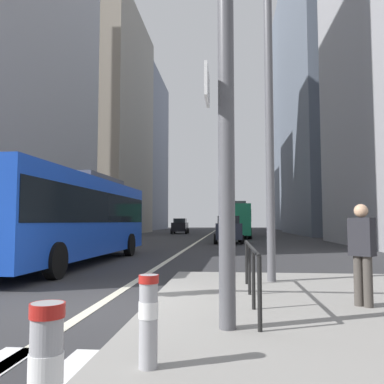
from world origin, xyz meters
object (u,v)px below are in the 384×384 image
(car_receding_far, at_px, (228,229))
(bollard_front, at_px, (45,380))
(traffic_signal_gantry, at_px, (64,40))
(car_oncoming_mid, at_px, (180,226))
(city_bus_blue_oncoming, at_px, (71,214))
(city_bus_red_receding, at_px, (236,219))
(pedestrian_walking, at_px, (362,249))
(bollard_left, at_px, (148,316))
(street_lamp_post, at_px, (269,68))
(car_receding_near, at_px, (232,226))

(car_receding_far, bearing_deg, bollard_front, -92.02)
(traffic_signal_gantry, bearing_deg, car_oncoming_mid, 94.93)
(city_bus_blue_oncoming, xyz_separation_m, city_bus_red_receding, (6.48, 25.48, -0.00))
(car_receding_far, height_order, pedestrian_walking, car_receding_far)
(car_oncoming_mid, xyz_separation_m, pedestrian_walking, (8.46, -43.95, 0.10))
(bollard_front, bearing_deg, car_receding_far, 87.98)
(bollard_left, bearing_deg, street_lamp_post, 72.83)
(car_receding_near, relative_size, car_receding_far, 1.09)
(car_receding_near, xyz_separation_m, car_receding_far, (-0.45, -26.11, -0.00))
(street_lamp_post, xyz_separation_m, bollard_left, (-1.77, -5.72, -4.64))
(car_oncoming_mid, bearing_deg, pedestrian_walking, -79.10)
(traffic_signal_gantry, distance_m, street_lamp_post, 5.52)
(traffic_signal_gantry, bearing_deg, city_bus_blue_oncoming, 111.31)
(traffic_signal_gantry, xyz_separation_m, bollard_left, (1.55, -1.46, -3.51))
(car_receding_near, height_order, pedestrian_walking, car_receding_near)
(car_oncoming_mid, height_order, pedestrian_walking, car_oncoming_mid)
(street_lamp_post, bearing_deg, car_receding_near, 90.78)
(city_bus_blue_oncoming, distance_m, pedestrian_walking, 10.78)
(car_oncoming_mid, height_order, street_lamp_post, street_lamp_post)
(city_bus_red_receding, xyz_separation_m, car_receding_far, (-0.79, -10.80, -0.85))
(city_bus_red_receding, height_order, car_receding_far, city_bus_red_receding)
(car_receding_far, distance_m, traffic_signal_gantry, 23.81)
(car_receding_far, relative_size, street_lamp_post, 0.52)
(city_bus_blue_oncoming, relative_size, bollard_front, 12.24)
(car_receding_near, distance_m, bollard_left, 51.08)
(car_oncoming_mid, bearing_deg, bollard_front, -83.85)
(city_bus_red_receding, bearing_deg, traffic_signal_gantry, -95.06)
(city_bus_blue_oncoming, height_order, car_receding_far, city_bus_blue_oncoming)
(city_bus_blue_oncoming, relative_size, car_receding_near, 2.56)
(city_bus_blue_oncoming, relative_size, street_lamp_post, 1.44)
(street_lamp_post, bearing_deg, car_oncoming_mid, 99.96)
(bollard_front, bearing_deg, pedestrian_walking, 55.71)
(city_bus_blue_oncoming, relative_size, bollard_left, 13.10)
(car_receding_near, bearing_deg, pedestrian_walking, -87.81)
(bollard_front, bearing_deg, car_oncoming_mid, 96.15)
(car_receding_near, height_order, street_lamp_post, street_lamp_post)
(car_receding_far, relative_size, pedestrian_walking, 2.45)
(bollard_front, height_order, bollard_left, bollard_front)
(car_receding_far, xyz_separation_m, traffic_signal_gantry, (-2.25, -23.49, 3.16))
(street_lamp_post, height_order, pedestrian_walking, street_lamp_post)
(car_receding_near, distance_m, traffic_signal_gantry, 49.78)
(car_receding_far, distance_m, pedestrian_walking, 22.02)
(traffic_signal_gantry, relative_size, pedestrian_walking, 4.03)
(car_oncoming_mid, height_order, car_receding_near, same)
(city_bus_blue_oncoming, distance_m, bollard_left, 11.48)
(city_bus_red_receding, distance_m, car_receding_far, 10.86)
(car_receding_near, relative_size, traffic_signal_gantry, 0.66)
(street_lamp_post, bearing_deg, bollard_front, -105.16)
(car_oncoming_mid, relative_size, car_receding_near, 0.92)
(street_lamp_post, height_order, bollard_front, street_lamp_post)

